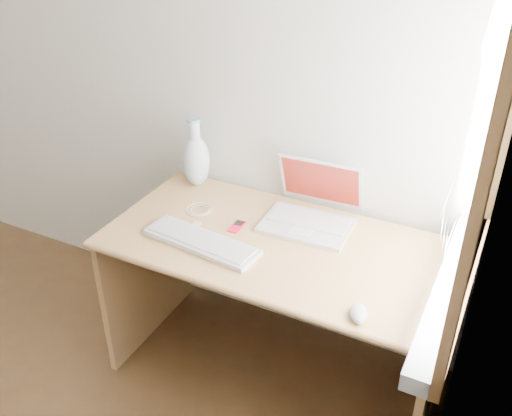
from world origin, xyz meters
The scene contains 10 objects.
back_wall centered at (0.00, 1.75, 1.30)m, with size 3.50×0.04×2.60m, color white.
window centered at (1.72, 1.30, 1.28)m, with size 0.11×0.99×1.10m.
desk centered at (1.02, 1.46, 0.51)m, with size 1.36×0.68×0.72m.
laptop centered at (1.08, 1.58, 0.78)m, with size 0.37×0.31×0.24m.
external_keyboard centered at (0.76, 1.23, 0.73)m, with size 0.49×0.20×0.02m.
mouse centered at (1.44, 1.10, 0.74)m, with size 0.06×0.10×0.03m, color white.
ipod centered at (0.83, 1.40, 0.72)m, with size 0.04×0.09×0.01m.
cable_coil centered at (0.62, 1.45, 0.72)m, with size 0.11×0.11×0.01m, color white.
remote centered at (0.67, 1.32, 0.72)m, with size 0.03×0.08×0.01m, color white.
vase centered at (0.49, 1.64, 0.85)m, with size 0.13×0.13×0.33m.
Camera 1 is at (1.78, -0.32, 1.98)m, focal length 40.00 mm.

